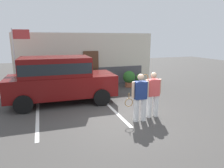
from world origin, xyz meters
TOP-DOWN VIEW (x-y plane):
  - ground_plane at (0.00, 0.00)m, footprint 40.00×40.00m
  - parking_stripe_0 at (-2.96, 1.50)m, footprint 0.12×4.40m
  - parking_stripe_1 at (-0.07, 1.50)m, footprint 0.12×4.40m
  - house_frontage at (0.00, 5.71)m, footprint 8.24×0.40m
  - parked_suv at (-1.97, 2.78)m, footprint 4.66×2.28m
  - tennis_player_man at (0.42, -0.27)m, footprint 0.88×0.28m
  - tennis_player_woman at (1.03, -0.06)m, footprint 0.75×0.29m
  - potted_plant_by_porch at (2.17, 4.54)m, footprint 0.72×0.72m
  - potted_plant_secondary at (3.03, 4.86)m, footprint 0.51×0.51m
  - flag_pole at (-3.70, 4.61)m, footprint 0.80×0.09m

SIDE VIEW (x-z plane):
  - ground_plane at x=0.00m, z-range 0.00..0.00m
  - parking_stripe_0 at x=-2.96m, z-range 0.00..0.01m
  - parking_stripe_1 at x=-0.07m, z-range 0.00..0.01m
  - potted_plant_secondary at x=3.03m, z-range 0.04..0.72m
  - potted_plant_by_porch at x=2.17m, z-range 0.05..1.01m
  - tennis_player_man at x=0.42m, z-range 0.03..1.70m
  - tennis_player_woman at x=1.03m, z-range 0.04..1.70m
  - parked_suv at x=-1.97m, z-range 0.12..2.17m
  - house_frontage at x=0.00m, z-range -0.10..3.04m
  - flag_pole at x=-3.70m, z-range 0.62..3.91m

